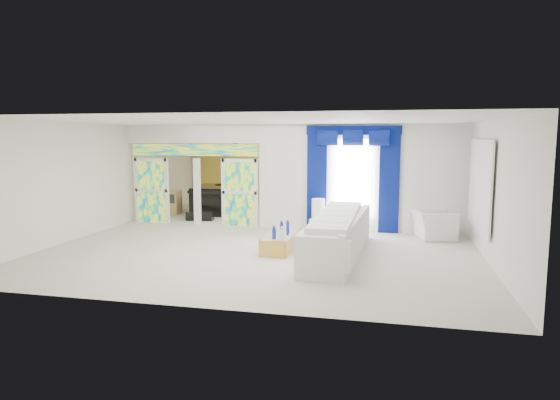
% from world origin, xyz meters
% --- Properties ---
extents(floor, '(12.00, 12.00, 0.00)m').
position_xyz_m(floor, '(0.00, 0.00, 0.00)').
color(floor, '#B7AF9E').
rests_on(floor, ground).
extents(dividing_wall, '(5.70, 0.18, 3.00)m').
position_xyz_m(dividing_wall, '(2.15, 1.00, 1.50)').
color(dividing_wall, white).
rests_on(dividing_wall, ground).
extents(dividing_header, '(4.30, 0.18, 0.55)m').
position_xyz_m(dividing_header, '(-2.85, 1.00, 2.73)').
color(dividing_header, white).
rests_on(dividing_header, dividing_wall).
extents(stained_panel_left, '(0.95, 0.04, 2.00)m').
position_xyz_m(stained_panel_left, '(-4.28, 1.00, 1.00)').
color(stained_panel_left, '#994C3F').
rests_on(stained_panel_left, ground).
extents(stained_panel_right, '(0.95, 0.04, 2.00)m').
position_xyz_m(stained_panel_right, '(-1.42, 1.00, 1.00)').
color(stained_panel_right, '#994C3F').
rests_on(stained_panel_right, ground).
extents(stained_transom, '(4.00, 0.05, 0.35)m').
position_xyz_m(stained_transom, '(-2.85, 1.00, 2.25)').
color(stained_transom, '#994C3F').
rests_on(stained_transom, dividing_header).
extents(window_pane, '(1.00, 0.02, 2.30)m').
position_xyz_m(window_pane, '(1.90, 0.90, 1.45)').
color(window_pane, white).
rests_on(window_pane, dividing_wall).
extents(blue_drape_left, '(0.55, 0.10, 2.80)m').
position_xyz_m(blue_drape_left, '(0.90, 0.87, 1.40)').
color(blue_drape_left, '#031248').
rests_on(blue_drape_left, ground).
extents(blue_drape_right, '(0.55, 0.10, 2.80)m').
position_xyz_m(blue_drape_right, '(2.90, 0.87, 1.40)').
color(blue_drape_right, '#031248').
rests_on(blue_drape_right, ground).
extents(blue_pelmet, '(2.60, 0.12, 0.25)m').
position_xyz_m(blue_pelmet, '(1.90, 0.87, 2.82)').
color(blue_pelmet, '#031248').
rests_on(blue_pelmet, dividing_wall).
extents(wall_mirror, '(0.04, 2.70, 1.90)m').
position_xyz_m(wall_mirror, '(4.94, -1.00, 1.55)').
color(wall_mirror, white).
rests_on(wall_mirror, ground).
extents(gold_curtains, '(9.70, 0.12, 2.90)m').
position_xyz_m(gold_curtains, '(0.00, 5.90, 1.50)').
color(gold_curtains, gold).
rests_on(gold_curtains, ground).
extents(white_sofa, '(1.17, 4.44, 0.84)m').
position_xyz_m(white_sofa, '(1.84, -2.06, 0.42)').
color(white_sofa, silver).
rests_on(white_sofa, ground).
extents(coffee_table, '(0.69, 1.81, 0.40)m').
position_xyz_m(coffee_table, '(0.49, -1.76, 0.20)').
color(coffee_table, gold).
rests_on(coffee_table, ground).
extents(console_table, '(1.13, 0.49, 0.36)m').
position_xyz_m(console_table, '(1.30, 0.48, 0.18)').
color(console_table, white).
rests_on(console_table, ground).
extents(table_lamp, '(0.36, 0.36, 0.58)m').
position_xyz_m(table_lamp, '(1.00, 0.48, 0.65)').
color(table_lamp, white).
rests_on(table_lamp, console_table).
extents(armchair, '(1.23, 1.33, 0.74)m').
position_xyz_m(armchair, '(4.06, 0.37, 0.37)').
color(armchair, silver).
rests_on(armchair, ground).
extents(grand_piano, '(1.59, 1.99, 0.95)m').
position_xyz_m(grand_piano, '(-2.96, 3.25, 0.47)').
color(grand_piano, black).
rests_on(grand_piano, ground).
extents(piano_bench, '(0.88, 0.40, 0.29)m').
position_xyz_m(piano_bench, '(-2.96, 1.65, 0.14)').
color(piano_bench, black).
rests_on(piano_bench, ground).
extents(tv_console, '(0.59, 0.54, 0.84)m').
position_xyz_m(tv_console, '(-4.38, 2.59, 0.42)').
color(tv_console, tan).
rests_on(tv_console, ground).
extents(chandelier, '(0.60, 0.60, 0.60)m').
position_xyz_m(chandelier, '(-2.30, 3.40, 2.65)').
color(chandelier, gold).
rests_on(chandelier, ceiling).
extents(decanters, '(0.22, 1.21, 0.23)m').
position_xyz_m(decanters, '(0.48, -1.90, 0.49)').
color(decanters, navy).
rests_on(decanters, coffee_table).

